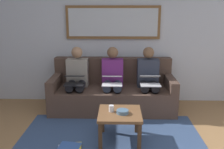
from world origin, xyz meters
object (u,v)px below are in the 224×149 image
Objects in this scene: laptop_black at (75,80)px; couch at (113,92)px; bowl at (123,112)px; person_right at (77,77)px; cup at (111,108)px; magazine_stack at (70,147)px; coffee_table at (120,117)px; person_middle at (112,77)px; laptop_silver at (150,80)px; laptop_white at (112,80)px; person_left at (148,77)px; framed_mirror at (113,22)px.

couch is at bearing -153.72° from laptop_black.
bowl is 1.44m from person_right.
person_right is (0.80, -1.18, 0.16)m from bowl.
person_right reaches higher than laptop_black.
cup is 0.28× the size of magazine_stack.
coffee_table is 1.18m from person_middle.
laptop_silver is 0.64m from laptop_white.
coffee_table is 0.78m from magazine_stack.
cup reaches higher than bowl.
person_middle is at bearing -82.19° from bowl.
person_left reaches higher than coffee_table.
person_middle is (0.00, 0.46, -0.94)m from framed_mirror.
framed_mirror is 5.11× the size of laptop_black.
laptop_white is at bearing -82.07° from coffee_table.
person_right is at bearing -90.00° from laptop_black.
person_right is at bearing -56.30° from coffee_table.
laptop_silver is 1.03× the size of laptop_black.
person_left reaches higher than bowl.
couch is 0.78m from laptop_black.
person_left is 1.00× the size of person_middle.
person_left is 1.00× the size of person_right.
laptop_black is at bearing -84.63° from magazine_stack.
person_middle reaches higher than couch.
framed_mirror reaches higher than person_middle.
bowl is 0.97m from laptop_white.
person_middle is 1.00× the size of person_right.
person_left is 1.28m from person_right.
laptop_black reaches higher than magazine_stack.
framed_mirror reaches higher than laptop_white.
laptop_white is (0.01, -0.88, 0.16)m from cup.
couch is 0.78m from laptop_silver.
magazine_stack is (1.17, 1.16, -0.60)m from laptop_silver.
cup is 0.17m from bowl.
person_left is at bearing 173.87° from couch.
person_right is (0.64, 0.46, -0.94)m from framed_mirror.
laptop_black is (0.64, 0.32, 0.32)m from couch.
framed_mirror is 10.81× the size of bowl.
laptop_silver is 0.31× the size of person_middle.
bowl is (-0.04, 0.03, 0.09)m from coffee_table.
framed_mirror is 1.98m from bowl.
framed_mirror is at bearing -90.00° from laptop_white.
person_right is at bearing 35.53° from framed_mirror.
bowl is 0.50× the size of magazine_stack.
framed_mirror is at bearing -90.00° from couch.
laptop_white is at bearing -179.59° from laptop_black.
person_left and person_right have the same top height.
coffee_table is 0.10m from bowl.
person_left is at bearing -119.37° from cup.
coffee_table is at bearing 130.36° from laptop_black.
laptop_silver is at bearing 159.70° from person_middle.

